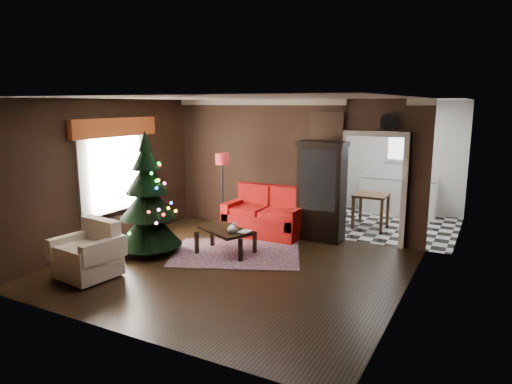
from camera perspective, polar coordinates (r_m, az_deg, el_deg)
The scene contains 26 objects.
floor at distance 7.73m, azimuth -3.17°, elevation -9.54°, with size 5.50×5.50×0.00m, color black.
ceiling at distance 7.24m, azimuth -3.41°, elevation 11.70°, with size 5.50×5.50×0.00m, color white.
wall_back at distance 9.56m, azimuth 4.51°, elevation 3.09°, with size 5.50×5.50×0.00m, color black.
wall_front at distance 5.43m, azimuth -17.11°, elevation -3.47°, with size 5.50×5.50×0.00m, color black.
wall_left at distance 9.08m, azimuth -18.32°, elevation 2.15°, with size 5.50×5.50×0.00m, color black.
wall_right at distance 6.40m, azimuth 18.27°, elevation -1.37°, with size 5.50×5.50×0.00m, color black.
doorway at distance 9.08m, azimuth 14.36°, elevation 0.12°, with size 1.10×0.10×2.10m, color beige, non-canonical shape.
left_window at distance 9.18m, azimuth -17.27°, elevation 2.62°, with size 0.05×1.60×1.40m, color white.
valance at distance 9.05m, azimuth -17.20°, elevation 7.73°, with size 0.12×2.10×0.35m, color #A6471F.
kitchen_floor at distance 10.74m, azimuth 16.01°, elevation -4.04°, with size 3.00×3.00×0.00m, color silver.
kitchen_window at distance 11.86m, azimuth 17.93°, elevation 5.59°, with size 0.70×0.06×0.70m, color white.
rug at distance 8.46m, azimuth -2.45°, elevation -7.65°, with size 2.29×1.66×0.01m, color #2B1A24.
loveseat at distance 9.49m, azimuth 1.12°, elevation -2.47°, with size 1.70×0.90×1.00m, color #97130C, non-canonical shape.
curio_cabinet at distance 9.15m, azimuth 8.20°, elevation -0.20°, with size 0.90×0.45×1.90m, color black, non-canonical shape.
floor_lamp at distance 9.60m, azimuth -4.23°, elevation -0.32°, with size 0.29×0.29×1.74m, color black, non-canonical shape.
christmas_tree at distance 8.42m, azimuth -13.41°, elevation -0.67°, with size 1.18×1.18×2.25m, color black, non-canonical shape.
armchair at distance 7.66m, azimuth -20.37°, elevation -6.79°, with size 0.84×0.84×0.86m, color #B2A68E, non-canonical shape.
coffee_table at distance 8.40m, azimuth -3.82°, elevation -6.14°, with size 1.01×0.60×0.45m, color black, non-canonical shape.
teapot at distance 8.04m, azimuth -3.05°, elevation -4.64°, with size 0.17×0.17×0.16m, color white, non-canonical shape.
cup_a at distance 8.49m, azimuth -2.73°, elevation -4.11°, with size 0.08×0.08×0.07m, color silver.
cup_b at distance 8.15m, azimuth -2.77°, elevation -4.80°, with size 0.07×0.07×0.06m, color white.
book at distance 8.14m, azimuth -1.92°, elevation -4.16°, with size 0.17×0.02×0.23m, color #906B56.
wall_clock at distance 8.83m, azimuth 16.28°, elevation 8.43°, with size 0.32×0.32×0.06m, color white.
painting at distance 9.16m, azimuth 8.82°, elevation 8.00°, with size 0.62×0.05×0.52m, color #B67A56.
kitchen_counter at distance 11.79m, azimuth 17.36°, elevation -0.55°, with size 1.80×0.60×0.90m, color white.
kitchen_table at distance 10.43m, azimuth 14.16°, elevation -2.27°, with size 0.70×0.70×0.75m, color #553318, non-canonical shape.
Camera 1 is at (3.76, -6.19, 2.71)m, focal length 31.95 mm.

